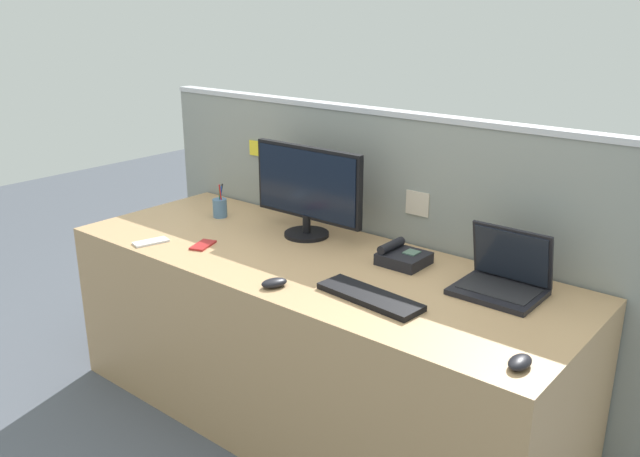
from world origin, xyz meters
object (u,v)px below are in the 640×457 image
(laptop, at_px, (503,277))
(computer_mouse_left_hand, at_px, (274,283))
(computer_mouse_right_hand, at_px, (520,362))
(pen_cup, at_px, (220,207))
(cell_phone_red_case, at_px, (203,245))
(cell_phone_white_slab, at_px, (151,242))
(keyboard_main, at_px, (370,297))
(desktop_monitor, at_px, (308,188))
(desk_phone, at_px, (402,257))

(laptop, bearing_deg, computer_mouse_left_hand, -143.20)
(computer_mouse_right_hand, relative_size, pen_cup, 0.58)
(cell_phone_red_case, height_order, cell_phone_white_slab, same)
(cell_phone_white_slab, bearing_deg, laptop, 34.90)
(keyboard_main, xyz_separation_m, computer_mouse_left_hand, (-0.34, -0.13, 0.01))
(desktop_monitor, xyz_separation_m, cell_phone_red_case, (-0.26, -0.40, -0.22))
(desk_phone, height_order, pen_cup, pen_cup)
(laptop, height_order, cell_phone_red_case, laptop)
(desktop_monitor, height_order, keyboard_main, desktop_monitor)
(laptop, bearing_deg, cell_phone_red_case, -162.65)
(desktop_monitor, distance_m, computer_mouse_left_hand, 0.63)
(keyboard_main, distance_m, cell_phone_white_slab, 1.09)
(pen_cup, distance_m, cell_phone_red_case, 0.42)
(computer_mouse_right_hand, distance_m, cell_phone_white_slab, 1.69)
(desk_phone, bearing_deg, laptop, 0.12)
(pen_cup, bearing_deg, computer_mouse_right_hand, -13.72)
(desk_phone, relative_size, cell_phone_white_slab, 1.18)
(cell_phone_white_slab, bearing_deg, computer_mouse_left_hand, 15.27)
(pen_cup, distance_m, cell_phone_white_slab, 0.46)
(computer_mouse_right_hand, bearing_deg, cell_phone_red_case, 176.31)
(pen_cup, relative_size, cell_phone_red_case, 1.33)
(computer_mouse_right_hand, xyz_separation_m, computer_mouse_left_hand, (-0.94, -0.03, 0.00))
(computer_mouse_left_hand, xyz_separation_m, cell_phone_white_slab, (-0.75, 0.00, -0.01))
(computer_mouse_left_hand, distance_m, pen_cup, 0.92)
(desk_phone, relative_size, cell_phone_red_case, 1.39)
(pen_cup, xyz_separation_m, cell_phone_white_slab, (0.05, -0.45, -0.04))
(computer_mouse_right_hand, distance_m, pen_cup, 1.79)
(laptop, bearing_deg, cell_phone_white_slab, -160.68)
(computer_mouse_right_hand, height_order, cell_phone_white_slab, computer_mouse_right_hand)
(desktop_monitor, bearing_deg, computer_mouse_right_hand, -21.80)
(pen_cup, bearing_deg, computer_mouse_left_hand, -29.83)
(cell_phone_white_slab, bearing_deg, pen_cup, 111.42)
(keyboard_main, bearing_deg, pen_cup, 169.11)
(pen_cup, bearing_deg, keyboard_main, -15.83)
(keyboard_main, distance_m, pen_cup, 1.18)
(laptop, xyz_separation_m, pen_cup, (-1.46, -0.05, -0.01))
(computer_mouse_left_hand, bearing_deg, laptop, 59.64)
(laptop, relative_size, cell_phone_red_case, 2.36)
(keyboard_main, bearing_deg, desktop_monitor, 152.99)
(cell_phone_red_case, xyz_separation_m, cell_phone_white_slab, (-0.21, -0.12, 0.00))
(laptop, bearing_deg, keyboard_main, -132.05)
(computer_mouse_right_hand, bearing_deg, pen_cup, 166.12)
(laptop, xyz_separation_m, computer_mouse_right_hand, (0.27, -0.47, -0.04))
(desktop_monitor, xyz_separation_m, pen_cup, (-0.51, -0.07, -0.17))
(laptop, distance_m, computer_mouse_right_hand, 0.54)
(keyboard_main, distance_m, computer_mouse_left_hand, 0.36)
(laptop, height_order, desk_phone, laptop)
(desk_phone, bearing_deg, computer_mouse_left_hand, -115.49)
(desk_phone, bearing_deg, computer_mouse_right_hand, -33.65)
(computer_mouse_right_hand, bearing_deg, desktop_monitor, 158.04)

